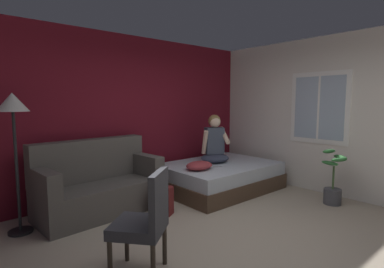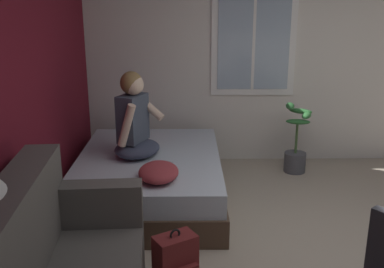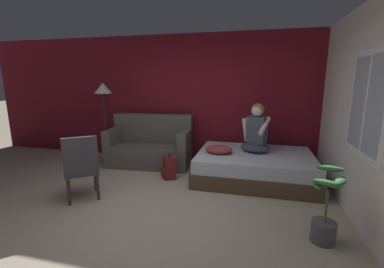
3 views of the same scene
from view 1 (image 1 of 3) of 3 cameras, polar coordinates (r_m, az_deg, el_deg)
ground_plane at (r=3.65m, az=9.11°, el=-19.82°), size 40.00×40.00×0.00m
wall_back_accent at (r=5.29m, az=-12.32°, el=3.42°), size 10.11×0.16×2.70m
wall_side_with_window at (r=5.58m, az=27.03°, el=3.04°), size 0.19×6.34×2.70m
bed at (r=5.52m, az=5.24°, el=-8.05°), size 2.05×1.50×0.48m
couch at (r=4.58m, az=-17.49°, el=-9.31°), size 1.75×0.93×1.04m
side_chair at (r=2.87m, az=-8.84°, el=-15.68°), size 0.65×0.65×0.98m
person_seated at (r=5.50m, az=4.31°, el=-1.73°), size 0.65×0.61×0.88m
backpack at (r=4.36m, az=-5.83°, el=-12.57°), size 0.34×0.35×0.46m
throw_pillow at (r=4.93m, az=1.38°, el=-6.03°), size 0.49×0.37×0.14m
cell_phone at (r=5.16m, az=4.83°, el=-6.23°), size 0.16×0.13×0.01m
floor_lamp at (r=4.09m, az=-30.90°, el=2.99°), size 0.36×0.36×1.70m
potted_plant at (r=5.20m, az=25.26°, el=-8.79°), size 0.39×0.37×0.85m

